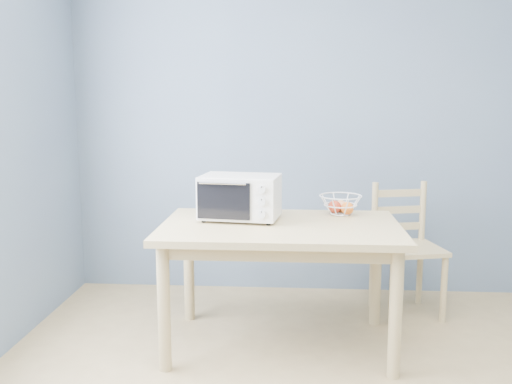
# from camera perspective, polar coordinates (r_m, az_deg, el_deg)

# --- Properties ---
(room) EXTENTS (4.01, 4.51, 2.61)m
(room) POSITION_cam_1_polar(r_m,az_deg,el_deg) (2.11, 12.54, 4.20)
(room) COLOR tan
(room) RESTS_ON ground
(dining_table) EXTENTS (1.40, 0.90, 0.75)m
(dining_table) POSITION_cam_1_polar(r_m,az_deg,el_deg) (3.38, 2.45, -4.90)
(dining_table) COLOR tan
(dining_table) RESTS_ON ground
(toaster_oven) EXTENTS (0.50, 0.38, 0.27)m
(toaster_oven) POSITION_cam_1_polar(r_m,az_deg,el_deg) (3.45, -1.91, -0.44)
(toaster_oven) COLOR silver
(toaster_oven) RESTS_ON dining_table
(fruit_basket) EXTENTS (0.34, 0.34, 0.12)m
(fruit_basket) POSITION_cam_1_polar(r_m,az_deg,el_deg) (3.66, 8.45, -1.26)
(fruit_basket) COLOR silver
(fruit_basket) RESTS_ON dining_table
(dining_chair) EXTENTS (0.51, 0.51, 0.90)m
(dining_chair) POSITION_cam_1_polar(r_m,az_deg,el_deg) (4.09, 14.73, -5.63)
(dining_chair) COLOR tan
(dining_chair) RESTS_ON ground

